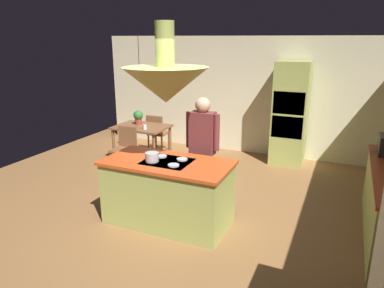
# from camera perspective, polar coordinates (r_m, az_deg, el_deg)

# --- Properties ---
(ground) EXTENTS (8.16, 8.16, 0.00)m
(ground) POSITION_cam_1_polar(r_m,az_deg,el_deg) (5.35, -2.76, -11.33)
(ground) COLOR olive
(wall_back) EXTENTS (6.80, 0.10, 2.55)m
(wall_back) POSITION_cam_1_polar(r_m,az_deg,el_deg) (8.05, 8.22, 7.67)
(wall_back) COLOR beige
(wall_back) RESTS_ON ground
(kitchen_island) EXTENTS (1.74, 0.89, 0.93)m
(kitchen_island) POSITION_cam_1_polar(r_m,az_deg,el_deg) (4.99, -3.87, -7.66)
(kitchen_island) COLOR #A8B259
(kitchen_island) RESTS_ON ground
(oven_tower) EXTENTS (0.66, 0.62, 2.08)m
(oven_tower) POSITION_cam_1_polar(r_m,az_deg,el_deg) (7.48, 15.43, 4.71)
(oven_tower) COLOR #A8B259
(oven_tower) RESTS_ON ground
(dining_table) EXTENTS (1.07, 0.81, 0.76)m
(dining_table) POSITION_cam_1_polar(r_m,az_deg,el_deg) (7.45, -8.03, 2.06)
(dining_table) COLOR brown
(dining_table) RESTS_ON ground
(person_at_island) EXTENTS (0.53, 0.22, 1.68)m
(person_at_island) POSITION_cam_1_polar(r_m,az_deg,el_deg) (5.33, 1.68, -0.15)
(person_at_island) COLOR tan
(person_at_island) RESTS_ON ground
(range_hood) EXTENTS (1.10, 1.10, 1.00)m
(range_hood) POSITION_cam_1_polar(r_m,az_deg,el_deg) (4.58, -4.24, 9.74)
(range_hood) COLOR #A8B259
(pendant_light_over_table) EXTENTS (0.32, 0.32, 0.82)m
(pendant_light_over_table) POSITION_cam_1_polar(r_m,az_deg,el_deg) (7.25, -8.42, 11.35)
(pendant_light_over_table) COLOR beige
(chair_facing_island) EXTENTS (0.40, 0.40, 0.87)m
(chair_facing_island) POSITION_cam_1_polar(r_m,az_deg,el_deg) (6.99, -10.65, -0.31)
(chair_facing_island) COLOR brown
(chair_facing_island) RESTS_ON ground
(chair_by_back_wall) EXTENTS (0.40, 0.40, 0.87)m
(chair_by_back_wall) POSITION_cam_1_polar(r_m,az_deg,el_deg) (8.01, -5.65, 2.07)
(chair_by_back_wall) COLOR brown
(chair_by_back_wall) RESTS_ON ground
(potted_plant_on_table) EXTENTS (0.20, 0.20, 0.30)m
(potted_plant_on_table) POSITION_cam_1_polar(r_m,az_deg,el_deg) (7.53, -8.59, 4.35)
(potted_plant_on_table) COLOR #99382D
(potted_plant_on_table) RESTS_ON dining_table
(cup_on_table) EXTENTS (0.07, 0.07, 0.09)m
(cup_on_table) POSITION_cam_1_polar(r_m,az_deg,el_deg) (7.15, -7.56, 2.71)
(cup_on_table) COLOR white
(cup_on_table) RESTS_ON dining_table
(cooking_pot_on_cooktop) EXTENTS (0.18, 0.18, 0.12)m
(cooking_pot_on_cooktop) POSITION_cam_1_polar(r_m,az_deg,el_deg) (4.76, -6.43, -2.07)
(cooking_pot_on_cooktop) COLOR #B2B2B7
(cooking_pot_on_cooktop) RESTS_ON kitchen_island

